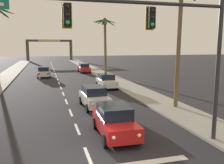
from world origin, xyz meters
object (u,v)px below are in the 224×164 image
sedan_third_in_queue (94,97)px  sedan_parked_nearest_kerb (106,81)px  palm_right_farthest (105,37)px  town_gateway_arch (50,47)px  sedan_oncoming_far (44,72)px  palm_right_second (180,24)px  sedan_parked_mid_kerb (84,68)px  traffic_signal_mast (155,36)px  sedan_lead_at_stop_bar (115,121)px

sedan_third_in_queue → sedan_parked_nearest_kerb: (3.17, 8.41, 0.00)m
palm_right_farthest → sedan_third_in_queue: bearing=-106.4°
sedan_third_in_queue → town_gateway_arch: bearing=91.8°
sedan_parked_nearest_kerb → sedan_oncoming_far: bearing=120.5°
palm_right_second → town_gateway_arch: bearing=97.1°
sedan_parked_mid_kerb → palm_right_farthest: bearing=-63.6°
palm_right_second → palm_right_farthest: size_ratio=1.00×
sedan_oncoming_far → palm_right_second: 25.45m
town_gateway_arch → palm_right_farthest: bearing=-79.7°
sedan_oncoming_far → town_gateway_arch: bearing=87.5°
sedan_oncoming_far → sedan_parked_nearest_kerb: 14.04m
traffic_signal_mast → sedan_parked_nearest_kerb: size_ratio=2.56×
palm_right_farthest → sedan_oncoming_far: bearing=179.3°
sedan_lead_at_stop_bar → sedan_parked_nearest_kerb: bearing=77.4°
sedan_parked_nearest_kerb → town_gateway_arch: (-5.19, 56.09, 3.64)m
traffic_signal_mast → palm_right_second: bearing=51.8°
sedan_parked_nearest_kerb → palm_right_second: palm_right_second is taller
sedan_third_in_queue → town_gateway_arch: 64.63m
traffic_signal_mast → sedan_parked_nearest_kerb: bearing=83.1°
traffic_signal_mast → sedan_parked_nearest_kerb: 17.79m
palm_right_farthest → town_gateway_arch: bearing=100.3°
sedan_oncoming_far → palm_right_second: palm_right_second is taller
sedan_oncoming_far → palm_right_second: (10.23, -22.59, 5.69)m
palm_right_second → town_gateway_arch: size_ratio=0.64×
town_gateway_arch → palm_right_second: bearing=-82.9°
palm_right_farthest → traffic_signal_mast: bearing=-99.6°
sedan_lead_at_stop_bar → palm_right_farthest: (6.15, 26.89, 5.58)m
sedan_parked_nearest_kerb → palm_right_second: 12.34m
sedan_parked_mid_kerb → sedan_lead_at_stop_bar: bearing=-96.1°
sedan_lead_at_stop_bar → palm_right_second: (6.44, 4.43, 5.69)m
traffic_signal_mast → town_gateway_arch: traffic_signal_mast is taller
palm_right_second → sedan_third_in_queue: bearing=161.6°
sedan_lead_at_stop_bar → town_gateway_arch: size_ratio=0.30×
palm_right_second → sedan_lead_at_stop_bar: bearing=-145.5°
sedan_parked_mid_kerb → palm_right_farthest: size_ratio=0.47×
traffic_signal_mast → town_gateway_arch: bearing=92.4°
sedan_oncoming_far → traffic_signal_mast: bearing=-80.2°
sedan_parked_mid_kerb → palm_right_second: (2.99, -27.90, 5.69)m
sedan_parked_mid_kerb → sedan_third_in_queue: bearing=-97.2°
sedan_third_in_queue → sedan_parked_mid_kerb: (3.28, 25.82, 0.00)m
traffic_signal_mast → town_gateway_arch: (-3.12, 73.17, -0.88)m
traffic_signal_mast → sedan_lead_at_stop_bar: size_ratio=2.56×
sedan_parked_nearest_kerb → sedan_third_in_queue: bearing=-110.6°
sedan_oncoming_far → sedan_parked_nearest_kerb: bearing=-59.5°
traffic_signal_mast → sedan_parked_mid_kerb: (2.19, 34.49, -4.52)m
sedan_third_in_queue → sedan_parked_mid_kerb: bearing=82.8°
traffic_signal_mast → sedan_parked_mid_kerb: bearing=86.4°
sedan_lead_at_stop_bar → palm_right_second: bearing=34.5°
sedan_oncoming_far → sedan_parked_mid_kerb: bearing=36.3°
traffic_signal_mast → sedan_oncoming_far: (-5.05, 29.18, -4.52)m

